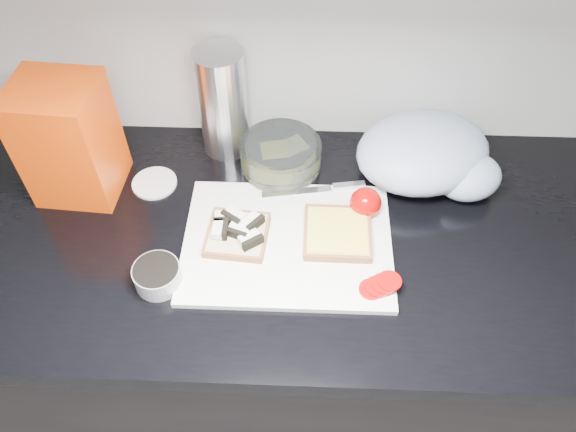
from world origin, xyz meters
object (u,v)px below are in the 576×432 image
(bread_bag, at_px, (69,140))
(steel_canister, at_px, (223,103))
(glass_bowl, at_px, (281,157))
(cutting_board, at_px, (287,242))

(bread_bag, bearing_deg, steel_canister, 28.57)
(glass_bowl, bearing_deg, bread_bag, -171.44)
(steel_canister, bearing_deg, glass_bowl, -29.18)
(cutting_board, xyz_separation_m, steel_canister, (-0.15, 0.27, 0.12))
(bread_bag, bearing_deg, cutting_board, -14.30)
(glass_bowl, xyz_separation_m, steel_canister, (-0.12, 0.07, 0.09))
(glass_bowl, height_order, steel_canister, steel_canister)
(cutting_board, bearing_deg, steel_canister, 118.04)
(bread_bag, xyz_separation_m, steel_canister, (0.29, 0.13, -0.00))
(glass_bowl, relative_size, steel_canister, 0.70)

